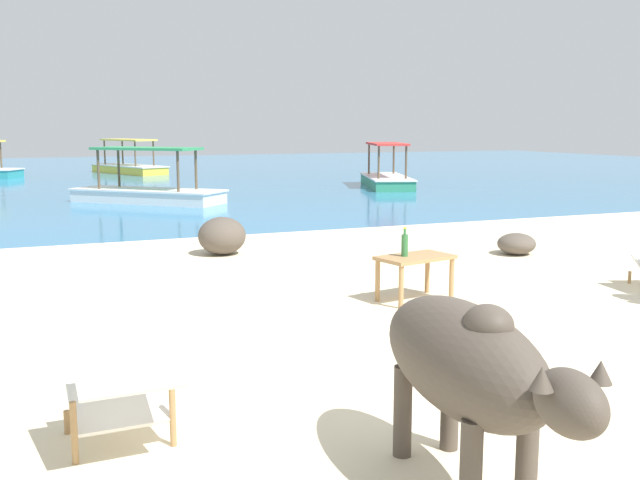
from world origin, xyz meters
name	(u,v)px	position (x,y,z in m)	size (l,w,h in m)	color
sand_beach	(526,361)	(0.00, 0.00, 0.02)	(18.00, 14.00, 0.04)	beige
water_surface	(128,177)	(0.00, 22.00, 0.00)	(60.00, 36.00, 0.03)	teal
cow	(466,363)	(-1.58, -1.53, 0.68)	(0.63, 1.73, 0.97)	#4C4238
low_bench_table	(415,263)	(0.15, 1.98, 0.42)	(0.84, 0.59, 0.46)	#A37A4C
bottle	(405,245)	(0.03, 1.99, 0.62)	(0.07, 0.07, 0.30)	#2D6B38
deck_chair_far	(121,383)	(-3.06, -0.48, 0.42)	(0.57, 0.79, 0.68)	#A37A4C
shore_rock_large	(517,244)	(2.80, 3.80, 0.19)	(0.57, 0.52, 0.29)	brown
shore_rock_medium	(222,236)	(-0.98, 5.33, 0.30)	(0.67, 0.65, 0.52)	brown
boat_green	(386,178)	(6.48, 14.79, 0.29)	(2.28, 3.85, 1.29)	#338E66
boat_yellow	(129,166)	(0.31, 23.90, 0.29)	(2.52, 3.83, 1.29)	gold
boat_white	(148,191)	(-0.76, 12.93, 0.29)	(3.46, 3.37, 1.29)	white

